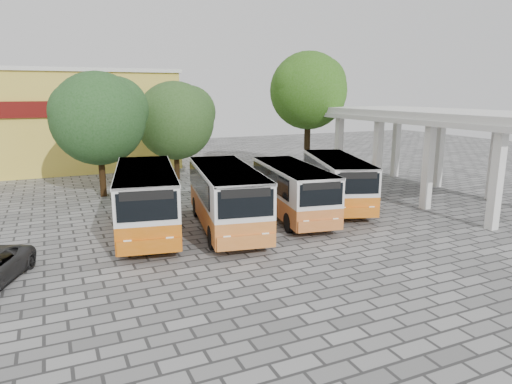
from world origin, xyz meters
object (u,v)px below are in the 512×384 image
bus_centre_right (292,188)px  bus_far_right (337,179)px  bus_centre_left (226,194)px  bus_far_left (146,196)px

bus_centre_right → bus_far_right: 3.64m
bus_centre_right → bus_far_right: (3.48, 1.05, 0.05)m
bus_centre_left → bus_centre_right: bus_centre_left is taller
bus_centre_right → bus_far_left: bearing=-174.7°
bus_far_left → bus_far_right: bus_far_left is taller
bus_far_left → bus_centre_right: 7.49m
bus_far_right → bus_centre_left: bearing=-148.5°
bus_centre_left → bus_far_right: bus_centre_left is taller
bus_far_left → bus_centre_left: size_ratio=1.01×
bus_far_left → bus_far_right: 10.97m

